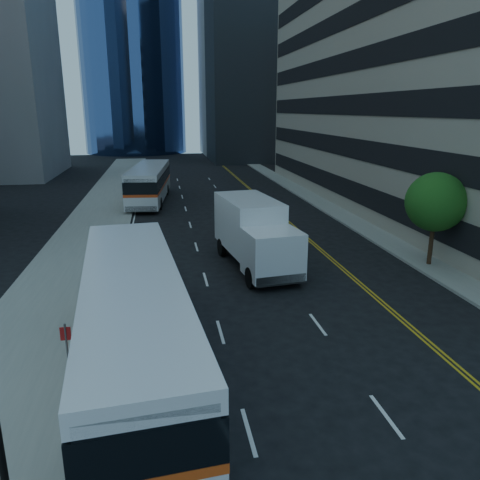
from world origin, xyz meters
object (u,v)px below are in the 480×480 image
Objects in this scene: bus_rear at (150,183)px; box_truck at (255,233)px; street_tree at (436,202)px; bus_front at (134,321)px.

box_truck is at bearing -67.91° from bus_rear.
street_tree is 17.88m from bus_front.
bus_rear is at bearing 125.31° from street_tree.
bus_rear is at bearing 84.64° from bus_front.
street_tree reaches higher than bus_rear.
box_truck is (5.98, -20.47, 0.13)m from bus_rear.
bus_rear is (-0.00, 30.59, -0.11)m from bus_front.
street_tree reaches higher than bus_front.
box_truck is (-9.62, 1.56, -1.70)m from street_tree.
box_truck reaches higher than bus_front.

